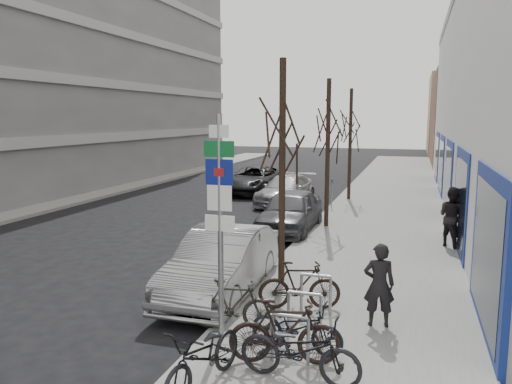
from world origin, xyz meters
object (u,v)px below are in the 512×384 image
Objects in this scene: tree_near at (283,119)px; tree_far at (351,118)px; bike_rack at (304,309)px; parked_car_mid at (290,211)px; meter_front at (258,254)px; bike_near_left at (204,351)px; parked_car_front at (222,263)px; bike_near_right at (284,331)px; bike_far_curb at (300,345)px; tree_mid at (328,118)px; meter_back at (332,190)px; meter_mid at (306,212)px; pedestrian_far at (452,216)px; bike_mid_inner at (233,304)px; parked_car_back at (286,190)px; bike_mid_curb at (297,323)px; pedestrian_near at (379,285)px; lane_car at (254,180)px; highway_sign_pole at (220,214)px; bike_far_inner at (299,285)px.

tree_far is (0.00, 13.00, 0.00)m from tree_near.
parked_car_mid is (-2.40, 8.72, 0.11)m from bike_rack.
bike_near_left is at bearing -82.22° from meter_front.
parked_car_mid is (0.00, 6.78, 0.00)m from parked_car_front.
bike_near_right is (1.12, -4.06, -3.39)m from tree_near.
tree_near is 1.22× the size of parked_car_mid.
parked_car_front is at bearing -148.66° from meter_front.
tree_mid is at bearing 11.55° from bike_far_curb.
meter_back is at bearing -7.00° from bike_near_right.
meter_front is at bearing 10.63° from bike_near_right.
meter_mid is 0.67× the size of pedestrian_far.
tree_near is 6.16m from bike_near_left.
tree_far is 3.34× the size of bike_mid_inner.
tree_near is 4.62m from bike_mid_inner.
parked_car_back is (-2.80, -1.56, -3.42)m from tree_far.
tree_near is at bearing 25.04° from bike_mid_curb.
pedestrian_near is (2.47, -2.04, -3.14)m from tree_near.
bike_near_left reaches higher than bike_rack.
tree_far reaches higher than pedestrian_near.
bike_mid_curb is (1.21, -16.55, -3.45)m from tree_far.
bike_near_left is 0.37× the size of lane_car.
parked_car_back is (-3.92, 15.50, -0.03)m from bike_near_right.
tree_near reaches higher than bike_far_curb.
lane_car is at bearing 141.51° from meter_back.
pedestrian_near is (3.67, -7.86, 0.20)m from parked_car_mid.
bike_mid_curb is at bearing 114.03° from pedestrian_far.
bike_mid_inner is at bearing -92.67° from tree_near.
tree_mid reaches higher than pedestrian_near.
tree_far is 18.46m from bike_near_left.
tree_mid is at bearing 29.49° from parked_car_mid.
highway_sign_pole reaches higher than meter_mid.
tree_near is 5.82m from bike_far_curb.
tree_near is 3.67m from parked_car_front.
bike_far_curb is 0.41× the size of parked_car_front.
bike_rack is 18.50m from lane_car.
bike_near_left is 1.11× the size of bike_far_inner.
lane_car reaches higher than parked_car_back.
tree_mid is 11.15m from bike_near_right.
tree_far is 4.33× the size of meter_mid.
tree_near is at bearing 86.74° from highway_sign_pole.
bike_near_left is at bearing -86.42° from meter_mid.
tree_near is 1.05× the size of lane_car.
parked_car_front is (-1.39, 4.19, 0.03)m from bike_near_left.
bike_mid_curb is 0.96× the size of bike_far_inner.
lane_car reaches higher than bike_far_curb.
parked_car_mid is at bearing -4.15° from bike_mid_inner.
bike_far_inner is 7.78m from parked_car_mid.
highway_sign_pole is at bearing 133.47° from bike_far_inner.
bike_far_inner is (0.65, 3.46, -0.06)m from bike_near_left.
tree_far is 4.33× the size of meter_back.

